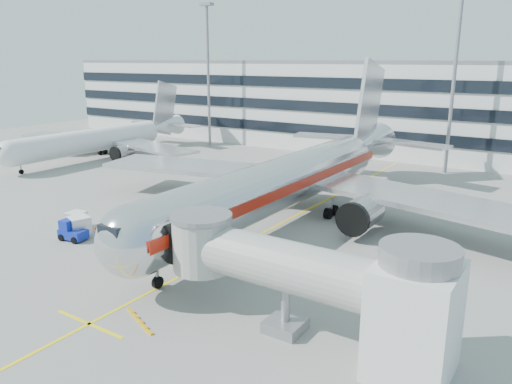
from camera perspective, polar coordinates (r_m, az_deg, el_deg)
The scene contains 15 objects.
ground at distance 42.45m, azimuth -3.55°, elevation -6.96°, with size 180.00×180.00×0.00m, color gray.
lead_in_line at distance 50.30m, azimuth 3.30°, elevation -3.40°, with size 0.25×70.00×0.01m, color yellow.
stop_bar at distance 33.45m, azimuth -18.53°, elevation -14.10°, with size 6.00×0.25×0.01m, color yellow.
main_jet at distance 50.59m, azimuth 4.35°, elevation 1.67°, with size 50.95×48.70×16.06m.
jet_bridge at distance 28.72m, azimuth 6.40°, elevation -9.72°, with size 17.80×4.50×7.00m.
terminal at distance 92.80m, azimuth 18.63°, elevation 9.22°, with size 150.00×24.25×15.60m.
light_mast_west at distance 94.05m, azimuth -5.50°, elevation 14.30°, with size 2.40×1.20×25.45m.
light_mast_centre at distance 75.08m, azimuth 21.82°, elevation 13.20°, with size 2.40×1.20×25.45m.
second_jet at distance 86.27m, azimuth -17.11°, elevation 5.86°, with size 38.21×36.52×12.04m.
belt_loader at distance 49.14m, azimuth -6.96°, elevation -3.17°, with size 4.78×2.45×2.23m.
baggage_tug at distance 48.05m, azimuth -20.31°, elevation -4.21°, with size 2.63×1.84×1.86m.
cargo_container_left at distance 48.65m, azimuth -19.54°, elevation -3.75°, with size 2.23×2.23×1.88m.
cargo_container_right at distance 52.06m, azimuth -10.91°, elevation -2.01°, with size 1.78×1.78×1.74m.
cargo_container_front at distance 51.02m, azimuth -19.85°, elevation -3.05°, with size 1.68×1.68×1.65m.
ramp_worker at distance 49.83m, azimuth -14.94°, elevation -3.06°, with size 0.62×0.41×1.70m, color #7CD816.
Camera 1 is at (23.80, -31.39, 15.81)m, focal length 35.00 mm.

